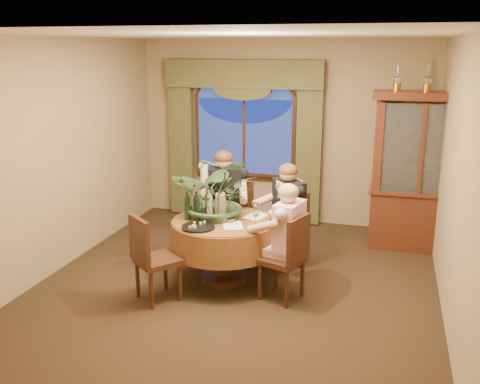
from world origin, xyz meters
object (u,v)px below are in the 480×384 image
(china_cabinet, at_px, (419,173))
(person_back, at_px, (224,204))
(oil_lamp_right, at_px, (459,78))
(chair_back, at_px, (235,221))
(stoneware_vase, at_px, (221,205))
(wine_bottle_1, at_px, (209,204))
(wine_bottle_0, at_px, (187,206))
(wine_bottle_4, at_px, (197,205))
(oil_lamp_center, at_px, (428,78))
(chair_right, at_px, (282,257))
(person_pink, at_px, (289,241))
(chair_front_left, at_px, (158,258))
(dining_table, at_px, (224,250))
(olive_bowl, at_px, (229,220))
(wine_bottle_2, at_px, (208,201))
(centerpiece_plant, at_px, (218,163))
(chair_back_right, at_px, (284,230))
(person_scarf, at_px, (288,217))
(oil_lamp_left, at_px, (397,78))
(wine_bottle_3, at_px, (195,202))

(china_cabinet, height_order, person_back, china_cabinet)
(oil_lamp_right, bearing_deg, chair_back, -160.58)
(stoneware_vase, relative_size, wine_bottle_1, 0.84)
(wine_bottle_0, xyz_separation_m, wine_bottle_4, (0.09, 0.05, 0.00))
(oil_lamp_center, bearing_deg, person_back, -158.23)
(chair_right, height_order, person_pink, person_pink)
(chair_front_left, relative_size, person_pink, 0.75)
(dining_table, distance_m, wine_bottle_0, 0.68)
(stoneware_vase, xyz_separation_m, wine_bottle_1, (-0.11, -0.09, 0.03))
(oil_lamp_center, relative_size, olive_bowl, 2.30)
(oil_lamp_right, relative_size, wine_bottle_2, 1.03)
(chair_front_left, bearing_deg, chair_right, 56.19)
(stoneware_vase, height_order, wine_bottle_0, wine_bottle_0)
(centerpiece_plant, bearing_deg, person_back, 101.68)
(chair_back_right, bearing_deg, person_scarf, 179.37)
(china_cabinet, height_order, person_pink, china_cabinet)
(centerpiece_plant, height_order, wine_bottle_1, centerpiece_plant)
(dining_table, height_order, wine_bottle_4, wine_bottle_4)
(person_back, distance_m, olive_bowl, 0.85)
(oil_lamp_right, xyz_separation_m, wine_bottle_4, (-2.86, -1.77, -1.38))
(centerpiece_plant, relative_size, olive_bowl, 7.53)
(person_scarf, bearing_deg, centerpiece_plant, 79.08)
(oil_lamp_left, xyz_separation_m, wine_bottle_0, (-2.21, -1.82, -1.38))
(oil_lamp_left, bearing_deg, wine_bottle_1, -139.99)
(oil_lamp_center, relative_size, oil_lamp_right, 1.00)
(wine_bottle_2, bearing_deg, dining_table, -31.27)
(oil_lamp_left, height_order, wine_bottle_1, oil_lamp_left)
(dining_table, bearing_deg, wine_bottle_4, -171.07)
(person_pink, height_order, wine_bottle_0, person_pink)
(person_pink, bearing_deg, olive_bowl, 91.10)
(chair_back_right, bearing_deg, chair_back, 29.64)
(dining_table, xyz_separation_m, wine_bottle_1, (-0.18, 0.05, 0.54))
(oil_lamp_left, distance_m, chair_back_right, 2.45)
(chair_back, height_order, olive_bowl, chair_back)
(oil_lamp_center, height_order, wine_bottle_2, oil_lamp_center)
(dining_table, bearing_deg, wine_bottle_3, 166.70)
(chair_back, bearing_deg, person_pink, 125.93)
(oil_lamp_center, bearing_deg, wine_bottle_0, -144.80)
(olive_bowl, bearing_deg, chair_right, -19.23)
(chair_back_right, xyz_separation_m, wine_bottle_1, (-0.78, -0.58, 0.44))
(oil_lamp_left, height_order, chair_front_left, oil_lamp_left)
(person_scarf, bearing_deg, oil_lamp_right, -99.37)
(dining_table, bearing_deg, oil_lamp_left, 43.54)
(dining_table, xyz_separation_m, oil_lamp_left, (1.81, 1.72, 1.92))
(chair_right, bearing_deg, centerpiece_plant, 84.55)
(chair_right, bearing_deg, dining_table, 90.00)
(olive_bowl, xyz_separation_m, wine_bottle_1, (-0.26, 0.08, 0.14))
(chair_back, height_order, wine_bottle_1, wine_bottle_1)
(chair_back, distance_m, wine_bottle_1, 0.87)
(chair_back, bearing_deg, wine_bottle_2, 71.44)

